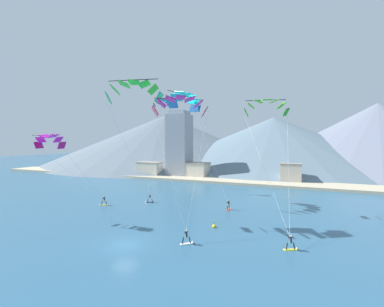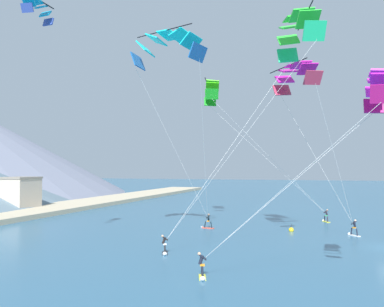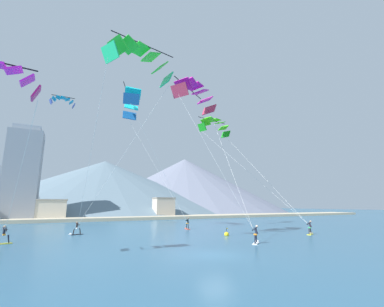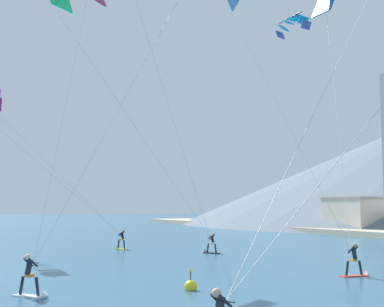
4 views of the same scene
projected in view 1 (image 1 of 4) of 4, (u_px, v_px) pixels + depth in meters
name	position (u px, v px, depth m)	size (l,w,h in m)	color
ground_plane	(125.00, 245.00, 28.81)	(400.00, 400.00, 0.00)	#2D5B7A
kitesurfer_near_lead	(103.00, 202.00, 46.85)	(1.78, 0.92, 1.74)	yellow
kitesurfer_near_trail	(188.00, 239.00, 29.04)	(1.59, 1.43, 1.78)	white
kitesurfer_mid_center	(229.00, 207.00, 43.72)	(0.62, 1.78, 1.79)	#E54C33
kitesurfer_far_left	(292.00, 245.00, 27.39)	(1.74, 1.13, 1.76)	yellow
kitesurfer_far_right	(149.00, 200.00, 49.06)	(1.77, 1.00, 1.63)	black
parafoil_kite_near_lead	(50.00, 140.00, 36.49)	(5.36, 11.42, 11.42)	#B8146A
parafoil_kite_near_trail	(180.00, 104.00, 34.81)	(7.43, 8.41, 16.43)	#B72F4A
parafoil_kite_mid_center	(185.00, 99.00, 47.73)	(10.70, 8.11, 19.48)	#1A569B
parafoil_kite_far_left	(266.00, 106.00, 41.48)	(7.88, 16.07, 17.19)	#15961A
parafoil_kite_far_right	(134.00, 90.00, 36.80)	(8.17, 12.95, 19.13)	#1CCA77
parafoil_kite_distant_high_outer	(161.00, 102.00, 58.92)	(3.96, 1.50, 1.61)	#2F4598
race_marker_buoy	(214.00, 226.00, 34.60)	(0.56, 0.56, 1.02)	yellow
shoreline_strip	(231.00, 181.00, 73.91)	(180.00, 10.00, 0.70)	#BCAD8E
shore_building_harbour_front	(291.00, 173.00, 71.36)	(5.64, 4.46, 5.62)	#B7AD9E
shore_building_promenade_mid	(195.00, 170.00, 82.96)	(8.38, 6.81, 4.86)	beige
shore_building_quay_east	(150.00, 169.00, 85.81)	(8.08, 4.50, 4.87)	beige
highrise_tower	(179.00, 145.00, 84.91)	(7.00, 7.00, 21.71)	gray
mountain_peak_west_ridge	(165.00, 139.00, 141.43)	(123.33, 123.33, 26.10)	slate
mountain_peak_central_summit	(273.00, 142.00, 122.03)	(112.76, 112.76, 23.22)	slate
mountain_peak_east_shoulder	(377.00, 136.00, 109.13)	(103.72, 103.72, 28.09)	slate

